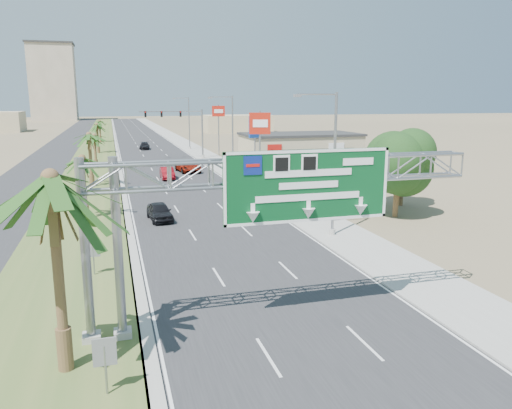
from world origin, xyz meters
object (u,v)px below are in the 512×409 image
at_px(signal_mast, 190,129).
at_px(car_mid_lane, 167,173).
at_px(car_left_lane, 160,212).
at_px(car_right_lane, 188,167).
at_px(palm_near, 50,179).
at_px(pole_sign_red_far, 218,115).
at_px(car_far, 145,146).
at_px(pole_sign_blue, 255,129).
at_px(store_building, 300,147).
at_px(sign_gantry, 269,185).
at_px(pole_sign_red_near, 260,127).

bearing_deg(signal_mast, car_mid_lane, -106.48).
xyz_separation_m(car_left_lane, car_right_lane, (6.28, 26.59, 0.06)).
relative_size(palm_near, pole_sign_red_far, 0.96).
bearing_deg(car_far, signal_mast, -65.59).
bearing_deg(signal_mast, pole_sign_blue, -62.71).
distance_m(store_building, car_mid_lane, 27.06).
xyz_separation_m(car_mid_lane, pole_sign_red_far, (11.74, 24.88, 6.16)).
distance_m(sign_gantry, pole_sign_red_far, 67.60).
xyz_separation_m(sign_gantry, store_building, (23.06, 56.07, -4.06)).
height_order(car_mid_lane, pole_sign_red_near, pole_sign_red_near).
distance_m(pole_sign_red_near, pole_sign_red_far, 31.47).
relative_size(car_mid_lane, car_far, 0.95).
height_order(car_left_lane, car_mid_lane, car_mid_lane).
bearing_deg(pole_sign_blue, car_left_lane, -119.66).
height_order(sign_gantry, car_right_lane, sign_gantry).
bearing_deg(car_right_lane, sign_gantry, -101.04).
xyz_separation_m(signal_mast, store_building, (16.83, -5.97, -2.85)).
xyz_separation_m(sign_gantry, pole_sign_blue, (13.29, 48.38, -0.55)).
distance_m(palm_near, pole_sign_blue, 54.70).
xyz_separation_m(sign_gantry, car_left_lane, (-2.75, 20.23, -5.35)).
relative_size(store_building, pole_sign_red_far, 2.07).
bearing_deg(store_building, signal_mast, 160.46).
relative_size(car_mid_lane, pole_sign_red_far, 0.50).
bearing_deg(car_mid_lane, pole_sign_red_near, -33.34).
relative_size(store_building, car_far, 3.91).
bearing_deg(store_building, car_right_lane, -154.66).
bearing_deg(car_far, pole_sign_red_far, -43.72).
bearing_deg(car_left_lane, palm_near, -108.83).
height_order(sign_gantry, pole_sign_red_far, pole_sign_red_far).
bearing_deg(car_right_lane, store_building, 18.62).
bearing_deg(palm_near, sign_gantry, 13.32).
bearing_deg(sign_gantry, pole_sign_blue, 74.64).
distance_m(car_far, pole_sign_red_far, 19.37).
bearing_deg(pole_sign_red_near, pole_sign_red_far, 86.58).
distance_m(palm_near, pole_sign_red_far, 71.35).
xyz_separation_m(sign_gantry, pole_sign_red_near, (10.06, 35.12, 0.41)).
bearing_deg(car_right_lane, pole_sign_red_near, -67.56).
relative_size(store_building, car_left_lane, 4.33).
height_order(car_left_lane, pole_sign_blue, pole_sign_blue).
xyz_separation_m(store_building, car_right_lane, (-19.53, -9.25, -1.23)).
distance_m(car_mid_lane, pole_sign_red_near, 13.15).
xyz_separation_m(store_building, pole_sign_red_near, (-13.00, -20.95, 4.47)).
bearing_deg(sign_gantry, palm_near, -166.68).
distance_m(car_left_lane, car_far, 60.35).
height_order(sign_gantry, car_far, sign_gantry).
bearing_deg(car_right_lane, car_left_lane, -110.01).
relative_size(store_building, car_right_lane, 3.27).
height_order(signal_mast, car_left_lane, signal_mast).
bearing_deg(pole_sign_red_far, sign_gantry, -100.17).
relative_size(sign_gantry, car_right_lane, 3.04).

